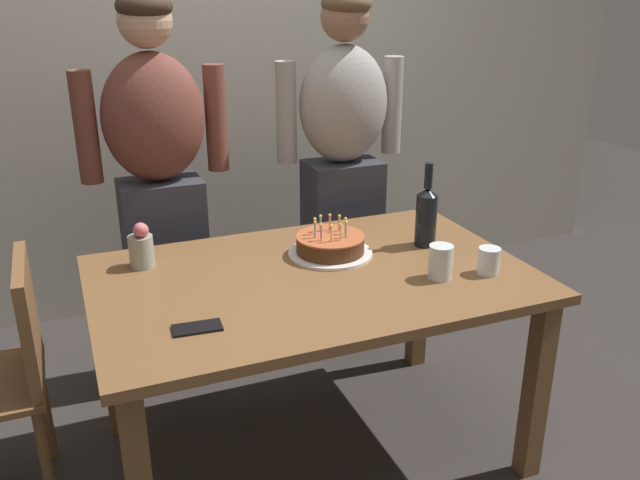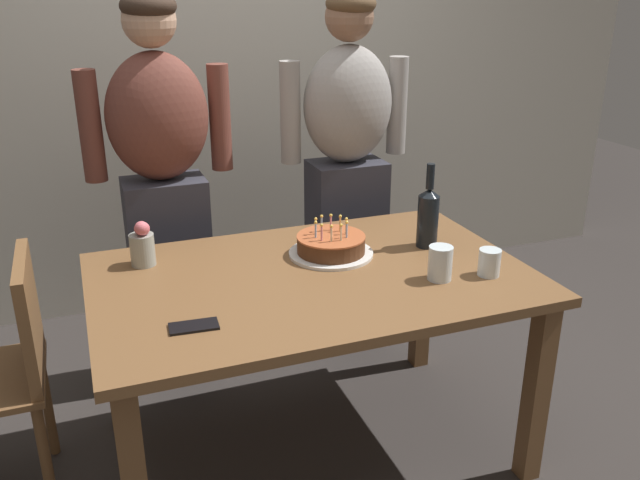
{
  "view_description": "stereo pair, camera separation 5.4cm",
  "coord_description": "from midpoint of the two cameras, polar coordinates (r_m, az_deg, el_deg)",
  "views": [
    {
      "loc": [
        -0.77,
        -1.96,
        1.68
      ],
      "look_at": [
        0.05,
        0.06,
        0.84
      ],
      "focal_mm": 37.24,
      "sensor_mm": 36.0,
      "label": 1
    },
    {
      "loc": [
        -0.72,
        -1.97,
        1.68
      ],
      "look_at": [
        0.05,
        0.06,
        0.84
      ],
      "focal_mm": 37.24,
      "sensor_mm": 36.0,
      "label": 2
    }
  ],
  "objects": [
    {
      "name": "flower_vase",
      "position": [
        2.42,
        -15.73,
        -0.45
      ],
      "size": [
        0.09,
        0.09,
        0.17
      ],
      "color": "#999E93",
      "rests_on": "dining_table"
    },
    {
      "name": "wine_bottle",
      "position": [
        2.54,
        8.52,
        2.17
      ],
      "size": [
        0.08,
        0.08,
        0.32
      ],
      "color": "black",
      "rests_on": "dining_table"
    },
    {
      "name": "person_woman_cardigan",
      "position": [
        3.07,
        1.46,
        5.93
      ],
      "size": [
        0.61,
        0.27,
        1.66
      ],
      "rotation": [
        0.0,
        0.0,
        3.14
      ],
      "color": "#33333D",
      "rests_on": "ground_plane"
    },
    {
      "name": "back_wall",
      "position": [
        3.61,
        -10.48,
        14.81
      ],
      "size": [
        5.2,
        0.1,
        2.6
      ],
      "primitive_type": "cube",
      "color": "beige",
      "rests_on": "ground_plane"
    },
    {
      "name": "water_glass_far",
      "position": [
        2.28,
        9.65,
        -1.87
      ],
      "size": [
        0.08,
        0.08,
        0.12
      ],
      "primitive_type": "cylinder",
      "color": "silver",
      "rests_on": "dining_table"
    },
    {
      "name": "person_man_bearded",
      "position": [
        2.85,
        -14.09,
        4.1
      ],
      "size": [
        0.61,
        0.27,
        1.66
      ],
      "rotation": [
        0.0,
        0.0,
        3.14
      ],
      "color": "#33333D",
      "rests_on": "ground_plane"
    },
    {
      "name": "dining_chair",
      "position": [
        2.43,
        -26.14,
        -9.83
      ],
      "size": [
        0.42,
        0.42,
        0.87
      ],
      "rotation": [
        0.0,
        0.0,
        -1.57
      ],
      "color": "brown",
      "rests_on": "ground_plane"
    },
    {
      "name": "dining_table",
      "position": [
        2.34,
        -1.28,
        -5.13
      ],
      "size": [
        1.5,
        0.96,
        0.74
      ],
      "color": "brown",
      "rests_on": "ground_plane"
    },
    {
      "name": "birthday_cake",
      "position": [
        2.45,
        0.26,
        -0.49
      ],
      "size": [
        0.31,
        0.31,
        0.14
      ],
      "color": "white",
      "rests_on": "dining_table"
    },
    {
      "name": "water_glass_near",
      "position": [
        2.36,
        13.68,
        -1.75
      ],
      "size": [
        0.08,
        0.08,
        0.09
      ],
      "primitive_type": "cylinder",
      "color": "silver",
      "rests_on": "dining_table"
    },
    {
      "name": "ground_plane",
      "position": [
        2.69,
        -1.16,
        -17.48
      ],
      "size": [
        10.0,
        10.0,
        0.0
      ],
      "primitive_type": "plane",
      "color": "#332D2B"
    },
    {
      "name": "cell_phone",
      "position": [
        1.99,
        -11.28,
        -7.41
      ],
      "size": [
        0.15,
        0.08,
        0.01
      ],
      "primitive_type": "cube",
      "rotation": [
        0.0,
        0.0,
        -0.08
      ],
      "color": "black",
      "rests_on": "dining_table"
    }
  ]
}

